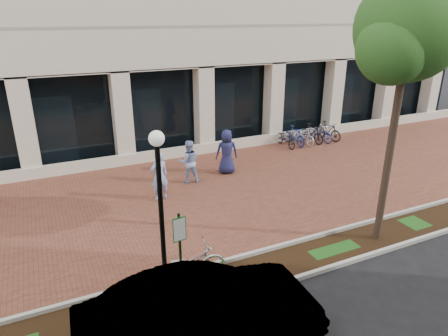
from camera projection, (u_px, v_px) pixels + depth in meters
name	position (u px, v px, depth m)	size (l,w,h in m)	color
ground	(206.00, 194.00, 15.46)	(120.00, 120.00, 0.00)	black
brick_plaza	(206.00, 193.00, 15.46)	(40.00, 9.00, 0.01)	brown
planting_strip	(280.00, 265.00, 11.03)	(40.00, 1.50, 0.01)	black
curb_plaza_side	(266.00, 250.00, 11.64)	(40.00, 0.12, 0.12)	#B6B5AB
curb_street_side	(296.00, 279.00, 10.38)	(40.00, 0.12, 0.12)	#B6B5AB
parking_sign	(180.00, 244.00, 9.41)	(0.34, 0.07, 2.22)	black
lamppost	(161.00, 205.00, 9.30)	(0.36, 0.36, 4.13)	black
street_tree	(409.00, 35.00, 10.28)	(3.35, 2.79, 7.57)	#49362A
locked_bicycle	(187.00, 266.00, 10.08)	(0.73, 2.08, 1.10)	silver
pedestrian_left	(159.00, 176.00, 14.67)	(0.68, 0.45, 1.87)	#93A7DB
pedestrian_mid	(189.00, 162.00, 16.23)	(0.87, 0.68, 1.79)	#90A8D7
pedestrian_right	(227.00, 152.00, 17.15)	(0.95, 0.62, 1.94)	#1F214E
bollard	(320.00, 131.00, 22.09)	(0.12, 0.12, 0.87)	silver
bike_rack_cluster	(307.00, 134.00, 21.38)	(3.51, 1.84, 1.02)	black
sedan_near_curb	(202.00, 316.00, 8.01)	(1.73, 4.97, 1.64)	#B5B5BA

